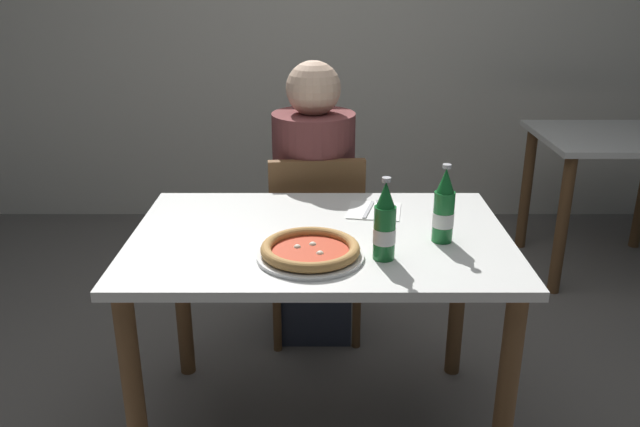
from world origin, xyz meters
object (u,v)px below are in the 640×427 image
Objects in this scene: dining_table_main at (320,266)px; dining_table_background at (613,164)px; chair_behind_table at (315,237)px; beer_bottle_left at (385,225)px; napkin_with_cutlery at (374,210)px; diner_seated at (314,210)px; beer_bottle_center at (444,209)px; pizza_margherita_near at (310,251)px.

dining_table_main is 1.50× the size of dining_table_background.
beer_bottle_left is at bearing 99.94° from chair_behind_table.
beer_bottle_left is 0.40m from napkin_with_cutlery.
beer_bottle_center is (0.40, -0.72, 0.27)m from diner_seated.
dining_table_background is at bearing 39.88° from napkin_with_cutlery.
napkin_with_cutlery is at bearing -140.12° from dining_table_background.
dining_table_main and dining_table_background have the same top height.
dining_table_main is at bearing 81.13° from pizza_margherita_near.
diner_seated is 4.89× the size of beer_bottle_left.
dining_table_background is 2.18m from pizza_margherita_near.
dining_table_main is 0.34m from beer_bottle_left.
dining_table_main is at bearing 87.39° from chair_behind_table.
diner_seated reaches higher than napkin_with_cutlery.
beer_bottle_left reaches higher than dining_table_background.
napkin_with_cutlery is at bearing 125.75° from beer_bottle_center.
dining_table_main is 0.30m from napkin_with_cutlery.
dining_table_background is (1.53, 1.33, -0.04)m from dining_table_main.
beer_bottle_left is (0.19, -0.19, 0.22)m from dining_table_main.
chair_behind_table is 0.90m from beer_bottle_left.
pizza_margherita_near is 1.28× the size of beer_bottle_left.
napkin_with_cutlery is at bearing 47.13° from dining_table_main.
dining_table_background is at bearing 44.01° from pizza_margherita_near.
diner_seated reaches higher than dining_table_background.
diner_seated is 0.91m from beer_bottle_left.
beer_bottle_center is (0.41, 0.12, 0.08)m from pizza_margherita_near.
chair_behind_table reaches higher than dining_table_main.
pizza_margherita_near is at bearing -90.14° from diner_seated.
dining_table_main is at bearing -132.87° from napkin_with_cutlery.
chair_behind_table is 1.06× the size of dining_table_background.
pizza_margherita_near is at bearing 178.58° from beer_bottle_left.
napkin_with_cutlery is (0.22, 0.39, -0.02)m from pizza_margherita_near.
dining_table_background is 1.76m from napkin_with_cutlery.
beer_bottle_left is at bearing -1.42° from pizza_margherita_near.
dining_table_background is (1.56, 0.67, 0.01)m from diner_seated.
dining_table_background is at bearing 48.31° from beer_bottle_left.
dining_table_background is at bearing -159.80° from chair_behind_table.
napkin_with_cutlery is (-0.19, 0.26, -0.10)m from beer_bottle_center.
diner_seated is 0.87m from beer_bottle_center.
diner_seated is 4.89× the size of beer_bottle_center.
beer_bottle_center is (0.38, -0.06, 0.22)m from dining_table_main.
beer_bottle_center is at bearing 116.31° from chair_behind_table.
pizza_margherita_near reaches higher than dining_table_background.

